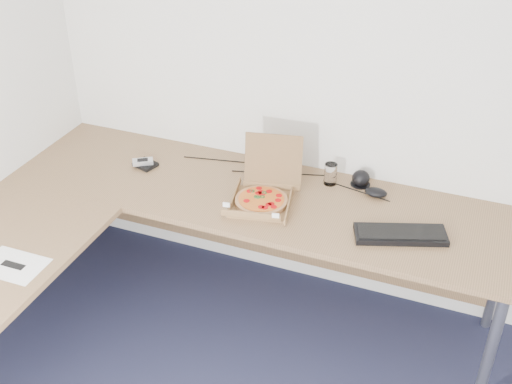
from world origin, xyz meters
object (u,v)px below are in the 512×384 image
at_px(desk, 156,231).
at_px(keyboard, 400,235).
at_px(pizza_box, 263,196).
at_px(drinking_glass, 331,174).
at_px(wallet, 146,164).

bearing_deg(desk, keyboard, 17.13).
height_order(desk, pizza_box, pizza_box).
xyz_separation_m(desk, drinking_glass, (0.64, 0.65, 0.09)).
distance_m(desk, keyboard, 1.11).
relative_size(drinking_glass, keyboard, 0.28).
bearing_deg(keyboard, drinking_glass, 122.71).
height_order(pizza_box, keyboard, pizza_box).
relative_size(pizza_box, keyboard, 0.81).
height_order(desk, drinking_glass, drinking_glass).
bearing_deg(keyboard, wallet, 154.78).
xyz_separation_m(pizza_box, keyboard, (0.67, -0.04, -0.02)).
bearing_deg(drinking_glass, keyboard, -37.76).
distance_m(pizza_box, drinking_glass, 0.38).
xyz_separation_m(drinking_glass, wallet, (-0.96, -0.19, -0.05)).
bearing_deg(wallet, keyboard, 10.99).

